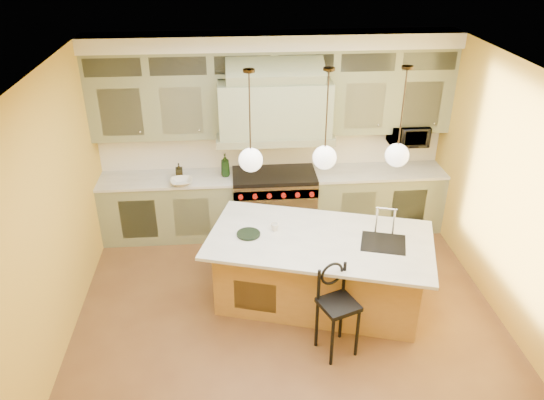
{
  "coord_description": "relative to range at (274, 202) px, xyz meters",
  "views": [
    {
      "loc": [
        -0.6,
        -4.76,
        4.2
      ],
      "look_at": [
        -0.15,
        0.7,
        1.29
      ],
      "focal_mm": 35.0,
      "sensor_mm": 36.0,
      "label": 1
    }
  ],
  "objects": [
    {
      "name": "floor",
      "position": [
        0.0,
        -2.14,
        -0.49
      ],
      "size": [
        5.0,
        5.0,
        0.0
      ],
      "primitive_type": "plane",
      "color": "brown",
      "rests_on": "ground"
    },
    {
      "name": "ceiling",
      "position": [
        0.0,
        -2.14,
        2.41
      ],
      "size": [
        5.0,
        5.0,
        0.0
      ],
      "primitive_type": "plane",
      "rotation": [
        3.14,
        0.0,
        0.0
      ],
      "color": "white",
      "rests_on": "wall_back"
    },
    {
      "name": "wall_back",
      "position": [
        0.0,
        0.36,
        0.96
      ],
      "size": [
        5.0,
        0.0,
        5.0
      ],
      "primitive_type": "plane",
      "rotation": [
        1.57,
        0.0,
        0.0
      ],
      "color": "gold",
      "rests_on": "ground"
    },
    {
      "name": "wall_left",
      "position": [
        -2.5,
        -2.14,
        0.96
      ],
      "size": [
        0.0,
        5.0,
        5.0
      ],
      "primitive_type": "plane",
      "rotation": [
        1.57,
        0.0,
        1.57
      ],
      "color": "gold",
      "rests_on": "ground"
    },
    {
      "name": "wall_right",
      "position": [
        2.5,
        -2.14,
        0.96
      ],
      "size": [
        0.0,
        5.0,
        5.0
      ],
      "primitive_type": "plane",
      "rotation": [
        1.57,
        0.0,
        -1.57
      ],
      "color": "gold",
      "rests_on": "ground"
    },
    {
      "name": "back_cabinetry",
      "position": [
        0.0,
        0.09,
        0.94
      ],
      "size": [
        5.0,
        0.77,
        2.9
      ],
      "color": "gray",
      "rests_on": "floor"
    },
    {
      "name": "range",
      "position": [
        0.0,
        0.0,
        0.0
      ],
      "size": [
        1.2,
        0.74,
        0.96
      ],
      "color": "silver",
      "rests_on": "floor"
    },
    {
      "name": "kitchen_island",
      "position": [
        0.4,
        -1.7,
        -0.01
      ],
      "size": [
        2.86,
        2.04,
        1.35
      ],
      "rotation": [
        0.0,
        0.0,
        -0.29
      ],
      "color": "#A4783A",
      "rests_on": "floor"
    },
    {
      "name": "counter_stool",
      "position": [
        0.44,
        -2.56,
        0.11
      ],
      "size": [
        0.48,
        0.48,
        1.06
      ],
      "rotation": [
        0.0,
        0.0,
        0.38
      ],
      "color": "black",
      "rests_on": "floor"
    },
    {
      "name": "microwave",
      "position": [
        1.95,
        0.11,
        0.96
      ],
      "size": [
        0.54,
        0.37,
        0.3
      ],
      "primitive_type": "imported",
      "color": "black",
      "rests_on": "back_cabinetry"
    },
    {
      "name": "oil_bottle_a",
      "position": [
        -0.7,
        0.01,
        0.62
      ],
      "size": [
        0.14,
        0.14,
        0.34
      ],
      "primitive_type": "imported",
      "rotation": [
        0.0,
        0.0,
        -0.08
      ],
      "color": "black",
      "rests_on": "back_cabinetry"
    },
    {
      "name": "oil_bottle_b",
      "position": [
        -1.35,
        0.01,
        0.56
      ],
      "size": [
        0.1,
        0.11,
        0.22
      ],
      "primitive_type": "imported",
      "rotation": [
        0.0,
        0.0,
        0.08
      ],
      "color": "black",
      "rests_on": "back_cabinetry"
    },
    {
      "name": "fruit_bowl",
      "position": [
        -1.31,
        -0.22,
        0.49
      ],
      "size": [
        0.34,
        0.34,
        0.08
      ],
      "primitive_type": "imported",
      "rotation": [
        0.0,
        0.0,
        0.13
      ],
      "color": "white",
      "rests_on": "back_cabinetry"
    },
    {
      "name": "cup",
      "position": [
        -0.13,
        -1.51,
        0.48
      ],
      "size": [
        0.11,
        0.11,
        0.09
      ],
      "primitive_type": "imported",
      "rotation": [
        0.0,
        0.0,
        -0.16
      ],
      "color": "white",
      "rests_on": "kitchen_island"
    },
    {
      "name": "pendant_left",
      "position": [
        -0.4,
        -1.69,
        1.46
      ],
      "size": [
        0.26,
        0.26,
        1.11
      ],
      "color": "#2D2319",
      "rests_on": "ceiling"
    },
    {
      "name": "pendant_center",
      "position": [
        0.4,
        -1.69,
        1.46
      ],
      "size": [
        0.26,
        0.26,
        1.11
      ],
      "color": "#2D2319",
      "rests_on": "ceiling"
    },
    {
      "name": "pendant_right",
      "position": [
        1.2,
        -1.69,
        1.46
      ],
      "size": [
        0.26,
        0.26,
        1.11
      ],
      "color": "#2D2319",
      "rests_on": "ceiling"
    }
  ]
}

